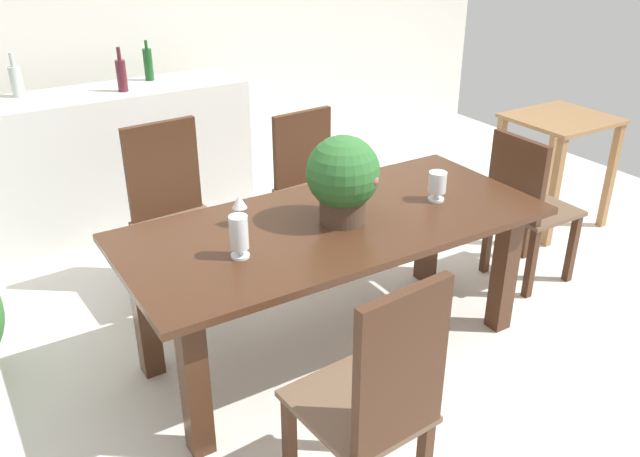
{
  "coord_description": "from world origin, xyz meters",
  "views": [
    {
      "loc": [
        -1.56,
        -2.42,
        2.1
      ],
      "look_at": [
        -0.0,
        0.1,
        0.64
      ],
      "focal_mm": 37.07,
      "sensor_mm": 36.0,
      "label": 1
    }
  ],
  "objects_px": {
    "kitchen_counter": "(114,162)",
    "side_table": "(558,143)",
    "crystal_vase_left": "(437,184)",
    "wine_bottle_tall": "(148,64)",
    "wine_bottle_clear": "(121,75)",
    "chair_foot_end": "(525,203)",
    "wine_glass": "(239,203)",
    "chair_far_right": "(313,179)",
    "dining_table": "(335,244)",
    "wine_bottle_dark": "(16,80)",
    "crystal_vase_center_near": "(239,234)",
    "flower_centerpiece": "(343,177)",
    "chair_near_left": "(378,399)",
    "chair_far_left": "(173,205)"
  },
  "relations": [
    {
      "from": "crystal_vase_center_near",
      "to": "chair_far_right",
      "type": "bearing_deg",
      "value": 46.6
    },
    {
      "from": "wine_bottle_tall",
      "to": "wine_glass",
      "type": "bearing_deg",
      "value": -97.23
    },
    {
      "from": "chair_far_right",
      "to": "wine_bottle_tall",
      "type": "distance_m",
      "value": 1.44
    },
    {
      "from": "crystal_vase_center_near",
      "to": "wine_bottle_tall",
      "type": "height_order",
      "value": "wine_bottle_tall"
    },
    {
      "from": "dining_table",
      "to": "wine_glass",
      "type": "height_order",
      "value": "wine_glass"
    },
    {
      "from": "dining_table",
      "to": "wine_bottle_clear",
      "type": "xyz_separation_m",
      "value": [
        -0.41,
        1.93,
        0.49
      ]
    },
    {
      "from": "wine_bottle_clear",
      "to": "flower_centerpiece",
      "type": "bearing_deg",
      "value": -77.51
    },
    {
      "from": "crystal_vase_left",
      "to": "wine_bottle_tall",
      "type": "relative_size",
      "value": 0.56
    },
    {
      "from": "chair_near_left",
      "to": "side_table",
      "type": "xyz_separation_m",
      "value": [
        2.61,
        1.45,
        0.04
      ]
    },
    {
      "from": "kitchen_counter",
      "to": "wine_bottle_tall",
      "type": "relative_size",
      "value": 6.79
    },
    {
      "from": "wine_glass",
      "to": "kitchen_counter",
      "type": "height_order",
      "value": "kitchen_counter"
    },
    {
      "from": "crystal_vase_left",
      "to": "wine_bottle_tall",
      "type": "height_order",
      "value": "wine_bottle_tall"
    },
    {
      "from": "flower_centerpiece",
      "to": "side_table",
      "type": "height_order",
      "value": "flower_centerpiece"
    },
    {
      "from": "flower_centerpiece",
      "to": "crystal_vase_left",
      "type": "relative_size",
      "value": 2.76
    },
    {
      "from": "chair_far_right",
      "to": "wine_bottle_dark",
      "type": "distance_m",
      "value": 1.97
    },
    {
      "from": "chair_foot_end",
      "to": "flower_centerpiece",
      "type": "height_order",
      "value": "flower_centerpiece"
    },
    {
      "from": "crystal_vase_left",
      "to": "wine_glass",
      "type": "height_order",
      "value": "same"
    },
    {
      "from": "chair_foot_end",
      "to": "wine_bottle_tall",
      "type": "xyz_separation_m",
      "value": [
        -1.5,
        2.14,
        0.59
      ]
    },
    {
      "from": "kitchen_counter",
      "to": "side_table",
      "type": "xyz_separation_m",
      "value": [
        2.67,
        -1.53,
        0.11
      ]
    },
    {
      "from": "wine_bottle_dark",
      "to": "chair_far_left",
      "type": "bearing_deg",
      "value": -65.22
    },
    {
      "from": "dining_table",
      "to": "wine_bottle_dark",
      "type": "xyz_separation_m",
      "value": [
        -1.01,
        2.15,
        0.49
      ]
    },
    {
      "from": "wine_bottle_clear",
      "to": "chair_foot_end",
      "type": "bearing_deg",
      "value": -47.97
    },
    {
      "from": "chair_far_right",
      "to": "wine_bottle_clear",
      "type": "xyz_separation_m",
      "value": [
        -0.86,
        0.97,
        0.58
      ]
    },
    {
      "from": "chair_near_left",
      "to": "wine_bottle_clear",
      "type": "bearing_deg",
      "value": -95.41
    },
    {
      "from": "wine_glass",
      "to": "chair_far_right",
      "type": "bearing_deg",
      "value": 41.86
    },
    {
      "from": "chair_near_left",
      "to": "wine_bottle_dark",
      "type": "relative_size",
      "value": 3.83
    },
    {
      "from": "kitchen_counter",
      "to": "wine_bottle_dark",
      "type": "xyz_separation_m",
      "value": [
        -0.5,
        0.14,
        0.6
      ]
    },
    {
      "from": "chair_near_left",
      "to": "wine_bottle_tall",
      "type": "relative_size",
      "value": 3.87
    },
    {
      "from": "wine_bottle_tall",
      "to": "crystal_vase_left",
      "type": "bearing_deg",
      "value": -71.69
    },
    {
      "from": "dining_table",
      "to": "flower_centerpiece",
      "type": "height_order",
      "value": "flower_centerpiece"
    },
    {
      "from": "chair_far_right",
      "to": "flower_centerpiece",
      "type": "height_order",
      "value": "flower_centerpiece"
    },
    {
      "from": "chair_far_left",
      "to": "chair_foot_end",
      "type": "bearing_deg",
      "value": -31.76
    },
    {
      "from": "dining_table",
      "to": "chair_near_left",
      "type": "xyz_separation_m",
      "value": [
        -0.45,
        -0.98,
        -0.05
      ]
    },
    {
      "from": "dining_table",
      "to": "crystal_vase_left",
      "type": "bearing_deg",
      "value": -6.9
    },
    {
      "from": "chair_far_left",
      "to": "crystal_vase_center_near",
      "type": "relative_size",
      "value": 5.31
    },
    {
      "from": "wine_glass",
      "to": "wine_bottle_clear",
      "type": "distance_m",
      "value": 1.76
    },
    {
      "from": "crystal_vase_center_near",
      "to": "wine_bottle_clear",
      "type": "distance_m",
      "value": 2.04
    },
    {
      "from": "chair_foot_end",
      "to": "side_table",
      "type": "bearing_deg",
      "value": -60.17
    },
    {
      "from": "dining_table",
      "to": "side_table",
      "type": "xyz_separation_m",
      "value": [
        2.16,
        0.48,
        -0.01
      ]
    },
    {
      "from": "wine_bottle_tall",
      "to": "chair_far_left",
      "type": "bearing_deg",
      "value": -104.89
    },
    {
      "from": "chair_foot_end",
      "to": "wine_glass",
      "type": "xyz_separation_m",
      "value": [
        -1.74,
        0.19,
        0.33
      ]
    },
    {
      "from": "dining_table",
      "to": "wine_bottle_dark",
      "type": "height_order",
      "value": "wine_bottle_dark"
    },
    {
      "from": "kitchen_counter",
      "to": "chair_foot_end",
      "type": "bearing_deg",
      "value": -47.37
    },
    {
      "from": "flower_centerpiece",
      "to": "side_table",
      "type": "bearing_deg",
      "value": 13.13
    },
    {
      "from": "dining_table",
      "to": "crystal_vase_left",
      "type": "distance_m",
      "value": 0.61
    },
    {
      "from": "chair_near_left",
      "to": "crystal_vase_center_near",
      "type": "distance_m",
      "value": 0.93
    },
    {
      "from": "chair_far_right",
      "to": "kitchen_counter",
      "type": "height_order",
      "value": "kitchen_counter"
    },
    {
      "from": "chair_far_right",
      "to": "side_table",
      "type": "bearing_deg",
      "value": -20.5
    },
    {
      "from": "crystal_vase_center_near",
      "to": "chair_foot_end",
      "type": "bearing_deg",
      "value": 2.76
    },
    {
      "from": "kitchen_counter",
      "to": "wine_bottle_clear",
      "type": "bearing_deg",
      "value": -35.44
    }
  ]
}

